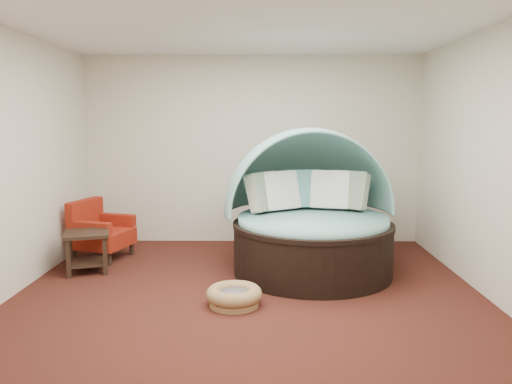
{
  "coord_description": "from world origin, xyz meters",
  "views": [
    {
      "loc": [
        0.14,
        -5.02,
        1.84
      ],
      "look_at": [
        0.07,
        0.6,
        1.04
      ],
      "focal_mm": 35.0,
      "sensor_mm": 36.0,
      "label": 1
    }
  ],
  "objects_px": {
    "canopy_daybed": "(311,205)",
    "side_table": "(87,246)",
    "pet_basket": "(234,296)",
    "red_armchair": "(100,231)"
  },
  "relations": [
    {
      "from": "canopy_daybed",
      "to": "side_table",
      "type": "xyz_separation_m",
      "value": [
        -2.74,
        -0.09,
        -0.5
      ]
    },
    {
      "from": "canopy_daybed",
      "to": "pet_basket",
      "type": "bearing_deg",
      "value": -134.27
    },
    {
      "from": "pet_basket",
      "to": "side_table",
      "type": "xyz_separation_m",
      "value": [
        -1.86,
        1.12,
        0.22
      ]
    },
    {
      "from": "pet_basket",
      "to": "canopy_daybed",
      "type": "bearing_deg",
      "value": 54.22
    },
    {
      "from": "canopy_daybed",
      "to": "side_table",
      "type": "bearing_deg",
      "value": 173.44
    },
    {
      "from": "canopy_daybed",
      "to": "red_armchair",
      "type": "xyz_separation_m",
      "value": [
        -2.78,
        0.54,
        -0.46
      ]
    },
    {
      "from": "red_armchair",
      "to": "side_table",
      "type": "height_order",
      "value": "red_armchair"
    },
    {
      "from": "canopy_daybed",
      "to": "side_table",
      "type": "relative_size",
      "value": 3.43
    },
    {
      "from": "canopy_daybed",
      "to": "red_armchair",
      "type": "relative_size",
      "value": 2.68
    },
    {
      "from": "canopy_daybed",
      "to": "red_armchair",
      "type": "distance_m",
      "value": 2.87
    }
  ]
}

